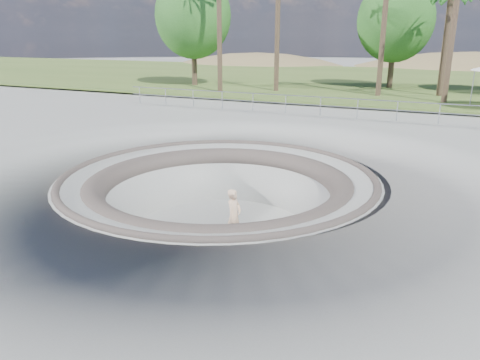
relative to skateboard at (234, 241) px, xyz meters
The scene contains 9 objects.
ground 2.19m from the skateboard, 140.26° to the left, with size 180.00×180.00×0.00m, color #9FA09B.
skate_bowl 1.19m from the skateboard, 140.26° to the left, with size 14.00×14.00×4.10m.
grass_strip 34.83m from the skateboard, 91.51° to the left, with size 180.00×36.00×0.12m.
distant_hills 58.23m from the skateboard, 87.17° to the left, with size 103.20×45.00×28.60m.
safety_railing 13.04m from the skateboard, 94.10° to the left, with size 25.00×0.06×1.03m.
skateboard is the anchor object (origin of this frame).
skater 0.87m from the skateboard, ahead, with size 0.62×0.41×1.70m, color beige.
bushy_tree_left 28.44m from the skateboard, 122.73° to the left, with size 6.38×5.80×9.20m.
bushy_tree_mid 28.76m from the skateboard, 88.74° to the left, with size 5.90×5.36×8.51m.
Camera 1 is at (6.78, -12.91, 4.40)m, focal length 35.00 mm.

